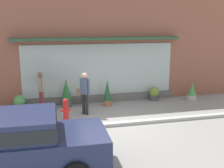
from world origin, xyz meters
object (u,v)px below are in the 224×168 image
object	(u,v)px
potted_plant_window_center	(85,100)
potted_plant_window_left	(66,93)
potted_plant_corner_tall	(154,94)
potted_plant_doorstep	(192,92)
pedestrian_with_handbag	(84,90)
fire_hydrant	(66,110)
potted_plant_window_right	(107,93)
potted_plant_by_entrance	(19,103)
pedestrian_passerby	(41,88)
parked_car_navy	(10,141)

from	to	relation	value
potted_plant_window_center	potted_plant_window_left	distance (m)	0.86
potted_plant_corner_tall	potted_plant_doorstep	xyz separation A→B (m)	(1.84, -0.29, 0.06)
pedestrian_with_handbag	potted_plant_window_left	bearing A→B (deg)	-19.14
fire_hydrant	pedestrian_with_handbag	xyz separation A→B (m)	(0.81, 0.62, 0.58)
potted_plant_corner_tall	potted_plant_window_right	xyz separation A→B (m)	(-2.38, -0.37, 0.25)
fire_hydrant	potted_plant_corner_tall	size ratio (longest dim) A/B	1.38
potted_plant_window_center	potted_plant_window_right	xyz separation A→B (m)	(1.00, -0.18, 0.30)
fire_hydrant	potted_plant_by_entrance	size ratio (longest dim) A/B	1.30
potted_plant_window_center	potted_plant_corner_tall	world-z (taller)	potted_plant_corner_tall
fire_hydrant	potted_plant_window_left	world-z (taller)	potted_plant_window_left
fire_hydrant	pedestrian_passerby	bearing A→B (deg)	117.18
pedestrian_with_handbag	potted_plant_doorstep	bearing A→B (deg)	-124.99
potted_plant_corner_tall	potted_plant_window_left	bearing A→B (deg)	-179.57
pedestrian_with_handbag	potted_plant_doorstep	world-z (taller)	pedestrian_with_handbag
potted_plant_corner_tall	potted_plant_window_right	distance (m)	2.42
fire_hydrant	potted_plant_doorstep	size ratio (longest dim) A/B	1.09
potted_plant_window_center	pedestrian_passerby	bearing A→B (deg)	179.69
pedestrian_with_handbag	potted_plant_window_center	bearing A→B (deg)	-53.40
parked_car_navy	potted_plant_window_center	distance (m)	5.95
potted_plant_by_entrance	potted_plant_corner_tall	bearing A→B (deg)	2.00
pedestrian_with_handbag	potted_plant_window_left	distance (m)	1.48
potted_plant_window_center	fire_hydrant	bearing A→B (deg)	-118.96
potted_plant_by_entrance	potted_plant_doorstep	world-z (taller)	potted_plant_doorstep
parked_car_navy	pedestrian_passerby	bearing A→B (deg)	84.12
fire_hydrant	pedestrian_with_handbag	distance (m)	1.18
pedestrian_passerby	fire_hydrant	bearing A→B (deg)	-1.83
potted_plant_window_center	potted_plant_doorstep	size ratio (longest dim) A/B	0.61
fire_hydrant	potted_plant_window_right	size ratio (longest dim) A/B	0.74
pedestrian_with_handbag	potted_plant_window_left	world-z (taller)	pedestrian_with_handbag
potted_plant_by_entrance	potted_plant_doorstep	size ratio (longest dim) A/B	0.84
potted_plant_window_right	potted_plant_window_left	bearing A→B (deg)	169.29
potted_plant_by_entrance	potted_plant_window_right	xyz separation A→B (m)	(3.78, -0.15, 0.22)
fire_hydrant	potted_plant_window_left	size ratio (longest dim) A/B	0.70
fire_hydrant	potted_plant_by_entrance	distance (m)	2.50
potted_plant_window_left	potted_plant_by_entrance	bearing A→B (deg)	-174.74
fire_hydrant	pedestrian_passerby	distance (m)	2.03
potted_plant_window_left	potted_plant_doorstep	distance (m)	6.02
fire_hydrant	parked_car_navy	size ratio (longest dim) A/B	0.19
potted_plant_window_left	potted_plant_doorstep	size ratio (longest dim) A/B	1.55
fire_hydrant	potted_plant_doorstep	xyz separation A→B (m)	(6.18, 1.64, -0.04)
potted_plant_window_right	potted_plant_doorstep	bearing A→B (deg)	1.12
fire_hydrant	potted_plant_corner_tall	distance (m)	4.75
potted_plant_window_left	parked_car_navy	bearing A→B (deg)	-107.66
parked_car_navy	potted_plant_window_right	world-z (taller)	parked_car_navy
parked_car_navy	pedestrian_with_handbag	bearing A→B (deg)	61.87
fire_hydrant	potted_plant_window_right	bearing A→B (deg)	38.39
pedestrian_passerby	potted_plant_window_right	xyz separation A→B (m)	(2.86, -0.19, -0.37)
pedestrian_with_handbag	pedestrian_passerby	world-z (taller)	pedestrian_with_handbag
potted_plant_window_center	potted_plant_doorstep	xyz separation A→B (m)	(5.22, -0.10, 0.11)
pedestrian_with_handbag	potted_plant_window_center	xyz separation A→B (m)	(0.15, 1.12, -0.74)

